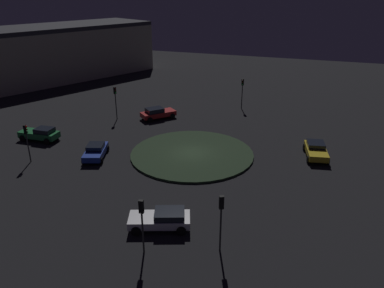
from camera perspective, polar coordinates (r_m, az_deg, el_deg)
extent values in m
plane|color=black|center=(38.89, 0.00, -1.60)|extent=(118.52, 118.52, 0.00)
cylinder|color=#263823|center=(38.85, 0.00, -1.46)|extent=(12.61, 12.61, 0.21)
cube|color=#1E38A5|center=(39.24, -14.36, -1.16)|extent=(4.45, 3.02, 0.59)
cube|color=black|center=(39.17, -14.39, -0.37)|extent=(2.18, 2.06, 0.47)
cylinder|color=black|center=(40.89, -15.06, -0.69)|extent=(0.67, 0.41, 0.63)
cylinder|color=black|center=(40.46, -12.62, -0.70)|extent=(0.67, 0.41, 0.63)
cylinder|color=black|center=(38.31, -16.12, -2.46)|extent=(0.67, 0.41, 0.63)
cylinder|color=black|center=(37.85, -13.53, -2.49)|extent=(0.67, 0.41, 0.63)
cube|color=white|center=(27.63, -4.95, -11.37)|extent=(3.22, 4.74, 0.57)
cube|color=black|center=(27.30, -3.42, -10.49)|extent=(2.24, 2.55, 0.46)
cylinder|color=black|center=(27.21, -8.46, -12.90)|extent=(0.44, 0.73, 0.70)
cylinder|color=black|center=(28.70, -8.00, -10.76)|extent=(0.44, 0.73, 0.70)
cylinder|color=black|center=(26.97, -1.64, -12.98)|extent=(0.44, 0.73, 0.70)
cylinder|color=black|center=(28.48, -1.59, -10.81)|extent=(0.44, 0.73, 0.70)
cube|color=gold|center=(40.10, 18.23, -1.02)|extent=(4.55, 2.64, 0.60)
cube|color=black|center=(40.38, 18.21, -0.04)|extent=(2.14, 1.97, 0.45)
cylinder|color=black|center=(39.02, 19.86, -2.41)|extent=(0.74, 0.35, 0.71)
cylinder|color=black|center=(38.67, 17.14, -2.27)|extent=(0.74, 0.35, 0.71)
cylinder|color=black|center=(41.79, 19.14, -0.61)|extent=(0.74, 0.35, 0.71)
cylinder|color=black|center=(41.46, 16.60, -0.47)|extent=(0.74, 0.35, 0.71)
cube|color=red|center=(49.46, -5.12, 4.58)|extent=(4.54, 4.32, 0.59)
cube|color=black|center=(49.09, -5.67, 5.11)|extent=(2.66, 2.62, 0.54)
cylinder|color=black|center=(50.98, -3.91, 4.83)|extent=(0.66, 0.62, 0.69)
cylinder|color=black|center=(49.40, -2.97, 4.25)|extent=(0.66, 0.62, 0.69)
cylinder|color=black|center=(49.77, -7.22, 4.25)|extent=(0.66, 0.62, 0.69)
cylinder|color=black|center=(48.15, -6.37, 3.64)|extent=(0.66, 0.62, 0.69)
cube|color=#1E7238|center=(45.58, -22.11, 1.36)|extent=(1.93, 4.49, 0.67)
cube|color=black|center=(44.91, -21.42, 1.95)|extent=(1.60, 1.97, 0.49)
cylinder|color=black|center=(46.07, -24.24, 0.78)|extent=(0.26, 0.73, 0.72)
cylinder|color=black|center=(47.27, -22.96, 1.53)|extent=(0.26, 0.73, 0.72)
cylinder|color=black|center=(44.13, -21.07, 0.36)|extent=(0.26, 0.73, 0.72)
cylinder|color=black|center=(45.39, -19.82, 1.16)|extent=(0.26, 0.73, 0.72)
cylinder|color=#2D2D2D|center=(53.58, 7.55, 7.06)|extent=(0.12, 0.12, 3.33)
cube|color=black|center=(53.05, 7.67, 9.26)|extent=(0.24, 0.32, 0.90)
sphere|color=#3F0C0C|center=(52.85, 7.64, 9.51)|extent=(0.20, 0.20, 0.20)
sphere|color=#4C380F|center=(52.91, 7.63, 9.22)|extent=(0.20, 0.20, 0.20)
sphere|color=#1EE53F|center=(52.98, 7.61, 8.94)|extent=(0.20, 0.20, 0.20)
cylinder|color=#2D2D2D|center=(49.65, -11.40, 5.56)|extent=(0.12, 0.12, 3.39)
cube|color=black|center=(49.06, -11.59, 7.94)|extent=(0.37, 0.34, 0.90)
sphere|color=#3F0C0C|center=(48.87, -11.53, 8.22)|extent=(0.20, 0.20, 0.20)
sphere|color=#4C380F|center=(48.94, -11.51, 7.91)|extent=(0.20, 0.20, 0.20)
sphere|color=#1EE53F|center=(49.01, -11.48, 7.61)|extent=(0.20, 0.20, 0.20)
cylinder|color=#2D2D2D|center=(40.06, -23.48, -0.55)|extent=(0.12, 0.12, 2.96)
cube|color=black|center=(39.39, -23.92, 2.02)|extent=(0.37, 0.33, 0.90)
sphere|color=red|center=(39.26, -23.78, 2.40)|extent=(0.20, 0.20, 0.20)
sphere|color=#4C380F|center=(39.35, -23.72, 2.03)|extent=(0.20, 0.20, 0.20)
sphere|color=#0F3819|center=(39.43, -23.66, 1.67)|extent=(0.20, 0.20, 0.20)
cylinder|color=#2D2D2D|center=(24.98, -7.44, -13.18)|extent=(0.12, 0.12, 3.04)
cube|color=black|center=(23.88, -7.68, -9.36)|extent=(0.26, 0.33, 0.90)
sphere|color=#3F0C0C|center=(23.85, -7.60, -8.63)|extent=(0.20, 0.20, 0.20)
sphere|color=yellow|center=(23.99, -7.57, -9.18)|extent=(0.20, 0.20, 0.20)
sphere|color=#0F3819|center=(24.14, -7.53, -9.72)|extent=(0.20, 0.20, 0.20)
cylinder|color=#2D2D2D|center=(24.96, 4.33, -12.81)|extent=(0.12, 0.12, 3.22)
cube|color=black|center=(23.82, 4.48, -8.79)|extent=(0.33, 0.37, 0.90)
sphere|color=red|center=(23.80, 4.43, -8.06)|extent=(0.20, 0.20, 0.20)
sphere|color=#4C380F|center=(23.94, 4.41, -8.61)|extent=(0.20, 0.20, 0.20)
sphere|color=#0F3819|center=(24.08, 4.39, -9.16)|extent=(0.20, 0.20, 0.20)
cube|color=#B7B299|center=(74.91, -20.33, 12.53)|extent=(38.57, 26.83, 8.74)
cube|color=#333338|center=(74.31, -20.85, 16.10)|extent=(38.57, 26.83, 0.70)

